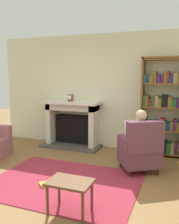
# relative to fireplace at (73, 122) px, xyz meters

# --- Properties ---
(ground) EXTENTS (14.00, 14.00, 0.00)m
(ground) POSITION_rel_fireplace_xyz_m (0.76, -2.30, -0.59)
(ground) COLOR olive
(back_wall) EXTENTS (5.60, 0.10, 2.70)m
(back_wall) POSITION_rel_fireplace_xyz_m (0.76, 0.25, 0.76)
(back_wall) COLOR beige
(back_wall) RESTS_ON ground
(area_rug) EXTENTS (2.40, 1.80, 0.01)m
(area_rug) POSITION_rel_fireplace_xyz_m (0.76, -2.00, -0.58)
(area_rug) COLOR #99283B
(area_rug) RESTS_ON ground
(fireplace) EXTENTS (1.45, 0.64, 1.12)m
(fireplace) POSITION_rel_fireplace_xyz_m (0.00, 0.00, 0.00)
(fireplace) COLOR #4C4742
(fireplace) RESTS_ON ground
(mantel_clock) EXTENTS (0.14, 0.14, 0.16)m
(mantel_clock) POSITION_rel_fireplace_xyz_m (-0.00, -0.10, 0.61)
(mantel_clock) COLOR brown
(mantel_clock) RESTS_ON fireplace
(bookshelf) EXTENTS (0.91, 0.32, 2.12)m
(bookshelf) POSITION_rel_fireplace_xyz_m (2.11, 0.03, 0.43)
(bookshelf) COLOR brown
(bookshelf) RESTS_ON ground
(armchair_reading) EXTENTS (0.87, 0.87, 0.97)m
(armchair_reading) POSITION_rel_fireplace_xyz_m (1.85, -1.10, -0.17)
(armchair_reading) COLOR #331E14
(armchair_reading) RESTS_ON ground
(seated_reader) EXTENTS (0.55, 0.59, 1.14)m
(seated_reader) POSITION_rel_fireplace_xyz_m (1.78, -1.00, 0.03)
(seated_reader) COLOR silver
(seated_reader) RESTS_ON ground
(side_table) EXTENTS (0.56, 0.39, 0.43)m
(side_table) POSITION_rel_fireplace_xyz_m (1.24, -2.77, -0.22)
(side_table) COLOR brown
(side_table) RESTS_ON ground
(scattered_books) EXTENTS (0.77, 0.42, 0.04)m
(scattered_books) POSITION_rel_fireplace_xyz_m (0.79, -2.11, -0.56)
(scattered_books) COLOR #267233
(scattered_books) RESTS_ON area_rug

